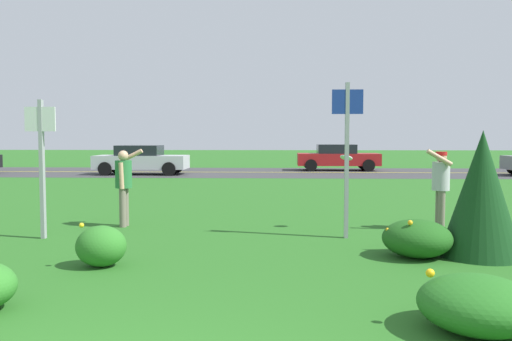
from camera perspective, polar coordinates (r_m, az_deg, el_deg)
ground_plane at (r=15.38m, az=-2.40°, el=-3.27°), size 120.00×120.00×0.00m
highway_strip at (r=27.57m, az=-0.19°, el=-0.19°), size 120.00×8.01×0.01m
highway_center_stripe at (r=27.57m, az=-0.19°, el=-0.18°), size 120.00×0.16×0.00m
daylily_clump_near_camera at (r=7.88m, az=-16.50°, el=-7.89°), size 0.72×0.65×0.65m
daylily_clump_mid_center at (r=5.54m, az=23.01°, el=-13.24°), size 1.13×1.13×0.58m
daylily_clump_mid_left at (r=8.50m, az=17.14°, el=-7.07°), size 1.07×1.01×0.62m
sign_post_near_path at (r=10.24m, az=-22.32°, el=1.59°), size 0.56×0.10×2.53m
sign_post_by_roadside at (r=9.67m, az=9.87°, el=2.76°), size 0.56×0.10×2.84m
evergreen_shrub_side at (r=8.77m, az=23.35°, el=-2.34°), size 1.22×1.22×1.96m
person_thrower_green_shirt at (r=11.15m, az=-14.20°, el=-1.13°), size 0.53×0.49×1.61m
person_catcher_red_cap_gray_shirt at (r=11.01m, az=19.45°, el=-1.22°), size 0.52×0.49×1.62m
frisbee_white at (r=10.57m, az=9.80°, el=1.38°), size 0.26×0.24×0.16m
car_silver_center_left at (r=26.60m, az=-12.39°, el=1.17°), size 4.50×2.00×1.45m
car_red_center_right at (r=29.48m, az=8.87°, el=1.44°), size 4.50×2.00×1.45m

